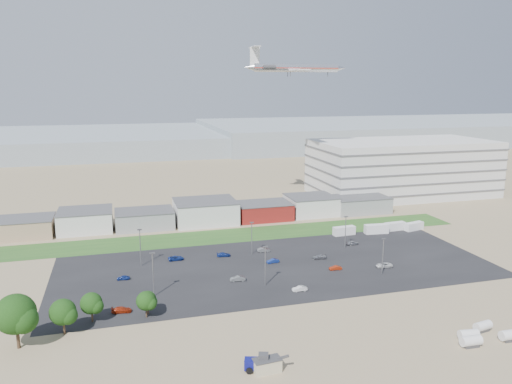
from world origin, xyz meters
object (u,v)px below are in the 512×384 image
object	(u,v)px
airliner	(296,68)
parked_car_13	(300,289)
parked_car_6	(224,255)
parked_car_7	(273,261)
parked_car_1	(335,268)
parked_car_11	(264,250)
parked_car_12	(319,257)
parked_car_0	(384,265)
parked_car_8	(352,243)
parked_car_10	(122,310)
box_trailer_a	(344,231)
parked_car_5	(123,278)
parked_car_9	(176,258)
storage_tank_nw	(469,334)
telehandler	(258,362)
tree_far_left	(16,318)
parked_car_4	(238,279)
portable_shed	(267,365)

from	to	relation	value
airliner	parked_car_13	xyz separation A→B (m)	(-30.33, -87.89, -55.96)
parked_car_6	parked_car_7	xyz separation A→B (m)	(12.34, -9.19, 0.01)
parked_car_1	parked_car_11	size ratio (longest dim) A/B	0.91
parked_car_6	parked_car_12	bearing A→B (deg)	-102.17
parked_car_0	parked_car_12	xyz separation A→B (m)	(-14.68, 11.30, -0.04)
parked_car_7	parked_car_8	size ratio (longest dim) A/B	0.94
parked_car_0	parked_car_10	bearing A→B (deg)	-76.94
parked_car_11	parked_car_8	bearing A→B (deg)	-90.02
box_trailer_a	parked_car_6	xyz separation A→B (m)	(-43.78, -10.45, -0.85)
parked_car_5	parked_car_13	world-z (taller)	parked_car_13
parked_car_6	parked_car_10	size ratio (longest dim) A/B	0.92
parked_car_13	parked_car_5	bearing A→B (deg)	-115.17
parked_car_0	parked_car_10	distance (m)	71.21
parked_car_8	parked_car_9	size ratio (longest dim) A/B	0.86
parked_car_9	airliner	bearing A→B (deg)	-47.25
airliner	parked_car_1	world-z (taller)	airliner
storage_tank_nw	parked_car_6	world-z (taller)	storage_tank_nw
parked_car_9	parked_car_11	xyz separation A→B (m)	(26.51, 0.29, 0.01)
telehandler	parked_car_8	xyz separation A→B (m)	(48.22, 60.53, -0.99)
parked_car_1	parked_car_9	distance (m)	45.53
telehandler	tree_far_left	world-z (taller)	tree_far_left
airliner	parked_car_0	world-z (taller)	airliner
storage_tank_nw	parked_car_5	size ratio (longest dim) A/B	1.16
parked_car_9	parked_car_10	world-z (taller)	parked_car_10
parked_car_11	telehandler	bearing A→B (deg)	164.99
parked_car_10	parked_car_4	bearing A→B (deg)	-64.30
parked_car_9	parked_car_11	size ratio (longest dim) A/B	1.17
parked_car_13	parked_car_4	bearing A→B (deg)	-128.63
parked_car_1	parked_car_7	size ratio (longest dim) A/B	0.97
parked_car_4	parked_car_5	size ratio (longest dim) A/B	1.20
parked_car_6	parked_car_13	xyz separation A→B (m)	(12.66, -29.92, 0.03)
parked_car_1	parked_car_13	size ratio (longest dim) A/B	0.94
airliner	parked_car_1	bearing A→B (deg)	-98.08
box_trailer_a	parked_car_5	world-z (taller)	box_trailer_a
parked_car_1	parked_car_13	world-z (taller)	parked_car_13
airliner	telehandler	bearing A→B (deg)	-109.15
parked_car_7	parked_car_10	size ratio (longest dim) A/B	0.82
portable_shed	parked_car_4	size ratio (longest dim) A/B	1.26
parked_car_5	parked_car_6	distance (m)	30.80
parked_car_1	parked_car_11	bearing A→B (deg)	-140.07
telehandler	box_trailer_a	size ratio (longest dim) A/B	1.03
parked_car_6	parked_car_8	xyz separation A→B (m)	(41.52, -0.34, 0.07)
tree_far_left	parked_car_8	world-z (taller)	tree_far_left
parked_car_9	parked_car_7	bearing A→B (deg)	-112.86
parked_car_5	parked_car_6	size ratio (longest dim) A/B	0.82
telehandler	parked_car_5	bearing A→B (deg)	131.62
airliner	parked_car_6	xyz separation A→B (m)	(-42.98, -57.98, -55.99)
parked_car_7	parked_car_10	world-z (taller)	parked_car_10
parked_car_4	parked_car_13	xyz separation A→B (m)	(13.12, -10.36, -0.04)
airliner	parked_car_7	world-z (taller)	airliner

